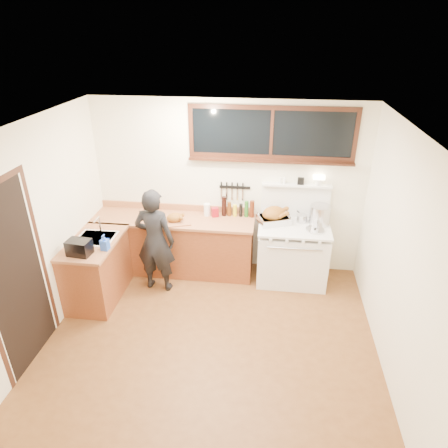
# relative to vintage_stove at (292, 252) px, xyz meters

# --- Properties ---
(ground_plane) EXTENTS (4.00, 3.50, 0.02)m
(ground_plane) POSITION_rel_vintage_stove_xyz_m (-1.00, -1.41, -0.48)
(ground_plane) COLOR brown
(room_shell) EXTENTS (4.10, 3.60, 2.65)m
(room_shell) POSITION_rel_vintage_stove_xyz_m (-1.00, -1.41, 1.18)
(room_shell) COLOR white
(room_shell) RESTS_ON ground
(counter_back) EXTENTS (2.44, 0.64, 1.00)m
(counter_back) POSITION_rel_vintage_stove_xyz_m (-1.80, 0.04, -0.01)
(counter_back) COLOR brown
(counter_back) RESTS_ON ground
(counter_left) EXTENTS (0.64, 1.09, 0.90)m
(counter_left) POSITION_rel_vintage_stove_xyz_m (-2.70, -0.79, -0.01)
(counter_left) COLOR brown
(counter_left) RESTS_ON ground
(sink_unit) EXTENTS (0.50, 0.45, 0.37)m
(sink_unit) POSITION_rel_vintage_stove_xyz_m (-2.68, -0.71, 0.38)
(sink_unit) COLOR white
(sink_unit) RESTS_ON counter_left
(vintage_stove) EXTENTS (1.02, 0.74, 1.58)m
(vintage_stove) POSITION_rel_vintage_stove_xyz_m (0.00, 0.00, 0.00)
(vintage_stove) COLOR white
(vintage_stove) RESTS_ON ground
(back_window) EXTENTS (2.32, 0.13, 0.77)m
(back_window) POSITION_rel_vintage_stove_xyz_m (-0.40, 0.31, 1.60)
(back_window) COLOR black
(back_window) RESTS_ON room_shell
(left_doorway) EXTENTS (0.02, 1.04, 2.17)m
(left_doorway) POSITION_rel_vintage_stove_xyz_m (-2.99, -1.96, 0.62)
(left_doorway) COLOR black
(left_doorway) RESTS_ON ground
(knife_strip) EXTENTS (0.46, 0.03, 0.28)m
(knife_strip) POSITION_rel_vintage_stove_xyz_m (-0.92, 0.32, 0.84)
(knife_strip) COLOR black
(knife_strip) RESTS_ON room_shell
(man) EXTENTS (0.60, 0.42, 1.55)m
(man) POSITION_rel_vintage_stove_xyz_m (-1.94, -0.47, 0.31)
(man) COLOR black
(man) RESTS_ON ground
(soap_bottle) EXTENTS (0.10, 0.11, 0.21)m
(soap_bottle) POSITION_rel_vintage_stove_xyz_m (-2.43, -0.98, 0.54)
(soap_bottle) COLOR blue
(soap_bottle) RESTS_ON counter_left
(toaster) EXTENTS (0.30, 0.22, 0.20)m
(toaster) POSITION_rel_vintage_stove_xyz_m (-2.70, -1.14, 0.53)
(toaster) COLOR black
(toaster) RESTS_ON counter_left
(cutting_board) EXTENTS (0.52, 0.46, 0.14)m
(cutting_board) POSITION_rel_vintage_stove_xyz_m (-1.73, -0.10, 0.49)
(cutting_board) COLOR #A56841
(cutting_board) RESTS_ON counter_back
(roast_turkey) EXTENTS (0.53, 0.47, 0.25)m
(roast_turkey) POSITION_rel_vintage_stove_xyz_m (-0.30, 0.07, 0.54)
(roast_turkey) COLOR silver
(roast_turkey) RESTS_ON vintage_stove
(stockpot) EXTENTS (0.36, 0.36, 0.28)m
(stockpot) POSITION_rel_vintage_stove_xyz_m (0.35, 0.12, 0.57)
(stockpot) COLOR silver
(stockpot) RESTS_ON vintage_stove
(saucepan) EXTENTS (0.20, 0.29, 0.12)m
(saucepan) POSITION_rel_vintage_stove_xyz_m (0.10, 0.14, 0.49)
(saucepan) COLOR silver
(saucepan) RESTS_ON vintage_stove
(pot_lid) EXTENTS (0.29, 0.29, 0.04)m
(pot_lid) POSITION_rel_vintage_stove_xyz_m (0.28, -0.10, 0.45)
(pot_lid) COLOR silver
(pot_lid) RESTS_ON vintage_stove
(coffee_tin) EXTENTS (0.12, 0.11, 0.14)m
(coffee_tin) POSITION_rel_vintage_stove_xyz_m (-1.18, 0.16, 0.50)
(coffee_tin) COLOR maroon
(coffee_tin) RESTS_ON counter_back
(pitcher) EXTENTS (0.11, 0.11, 0.19)m
(pitcher) POSITION_rel_vintage_stove_xyz_m (-1.30, 0.19, 0.53)
(pitcher) COLOR white
(pitcher) RESTS_ON counter_back
(bottle_cluster) EXTENTS (0.49, 0.07, 0.30)m
(bottle_cluster) POSITION_rel_vintage_stove_xyz_m (-0.85, 0.22, 0.56)
(bottle_cluster) COLOR black
(bottle_cluster) RESTS_ON counter_back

